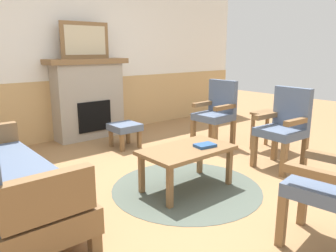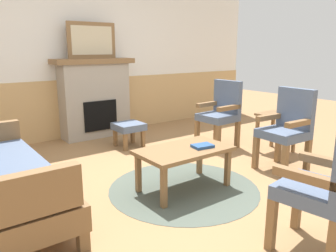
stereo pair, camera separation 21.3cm
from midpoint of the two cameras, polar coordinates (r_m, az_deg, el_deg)
ground_plane at (r=3.76m, az=1.85°, el=-9.15°), size 14.00×14.00×0.00m
wall_back at (r=5.67m, az=-16.26°, el=11.54°), size 7.20×0.14×2.70m
fireplace at (r=5.50m, az=-14.74°, el=4.70°), size 1.30×0.44×1.28m
framed_picture at (r=5.45m, az=-15.32°, el=14.17°), size 0.80×0.04×0.56m
couch at (r=3.07m, az=-28.28°, el=-8.09°), size 0.70×1.80×0.98m
coffee_table at (r=3.38m, az=1.51°, el=-4.76°), size 0.96×0.56×0.44m
round_rug at (r=3.52m, az=1.47°, el=-10.68°), size 1.57×1.57×0.01m
book_on_table at (r=3.42m, az=4.67°, el=-3.39°), size 0.23×0.18×0.03m
footstool at (r=4.88m, az=-8.76°, el=-0.47°), size 0.40×0.40×0.36m
armchair_near_fireplace at (r=4.92m, az=7.25°, el=2.72°), size 0.50×0.50×0.98m
armchair_by_window_left at (r=4.19m, az=18.25°, el=0.27°), size 0.51×0.51×0.98m
side_table at (r=4.87m, az=16.34°, el=0.92°), size 0.44×0.44×0.55m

